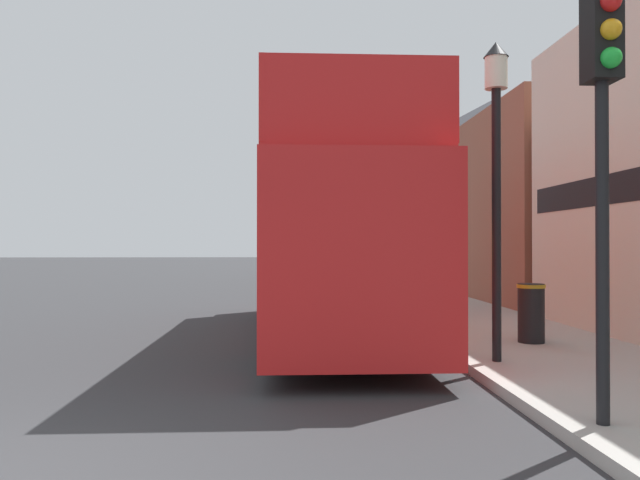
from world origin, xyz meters
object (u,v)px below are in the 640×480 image
Objects in this scene: tour_bus at (332,240)px; parked_car_ahead_of_bus at (328,277)px; traffic_signal at (603,106)px; litter_bin at (531,311)px; lamp_post_nearest at (496,140)px; lamp_post_second at (403,178)px.

tour_bus reaches higher than parked_car_ahead_of_bus.
traffic_signal reaches higher than litter_bin.
parked_car_ahead_of_bus is (0.48, 8.64, -1.16)m from tour_bus.
lamp_post_nearest is at bearing 88.70° from traffic_signal.
lamp_post_nearest is 3.31m from litter_bin.
lamp_post_second reaches higher than lamp_post_nearest.
tour_bus reaches higher than traffic_signal.
lamp_post_nearest reaches higher than litter_bin.
tour_bus is 10.16× the size of litter_bin.
litter_bin is at bearing 75.69° from traffic_signal.
tour_bus is 2.02× the size of lamp_post_second.
litter_bin is (1.06, -6.06, -2.91)m from lamp_post_second.
traffic_signal is (1.53, -15.51, 2.33)m from parked_car_ahead_of_bus.
parked_car_ahead_of_bus is at bearing 104.47° from litter_bin.
traffic_signal is at bearing -91.30° from lamp_post_nearest.
tour_bus is at bearing 106.31° from traffic_signal.
tour_bus is 4.03m from litter_bin.
litter_bin is at bearing -32.62° from tour_bus.
lamp_post_nearest is at bearing -60.87° from tour_bus.
parked_car_ahead_of_bus is 5.70m from lamp_post_second.
tour_bus is at bearing 119.28° from lamp_post_nearest.
parked_car_ahead_of_bus is at bearing 95.65° from traffic_signal.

